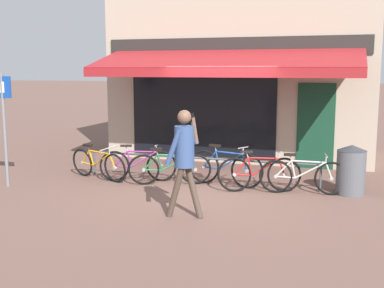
{
  "coord_description": "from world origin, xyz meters",
  "views": [
    {
      "loc": [
        2.68,
        -9.1,
        2.43
      ],
      "look_at": [
        -0.04,
        -0.67,
        1.05
      ],
      "focal_mm": 45.0,
      "sensor_mm": 36.0,
      "label": 1
    }
  ],
  "objects_px": {
    "bicycle_purple": "(138,165)",
    "parking_sign": "(4,118)",
    "bicycle_silver": "(303,176)",
    "bicycle_green": "(169,168)",
    "litter_bin": "(351,170)",
    "bicycle_red": "(259,173)",
    "pedestrian_adult": "(184,151)",
    "bicycle_blue": "(225,168)",
    "bicycle_orange": "(98,164)"
  },
  "relations": [
    {
      "from": "bicycle_purple",
      "to": "parking_sign",
      "type": "relative_size",
      "value": 0.7
    },
    {
      "from": "parking_sign",
      "to": "bicycle_silver",
      "type": "bearing_deg",
      "value": 12.13
    },
    {
      "from": "bicycle_silver",
      "to": "parking_sign",
      "type": "height_order",
      "value": "parking_sign"
    },
    {
      "from": "bicycle_green",
      "to": "litter_bin",
      "type": "bearing_deg",
      "value": -14.24
    },
    {
      "from": "bicycle_green",
      "to": "bicycle_red",
      "type": "xyz_separation_m",
      "value": [
        1.9,
        0.06,
        0.01
      ]
    },
    {
      "from": "bicycle_purple",
      "to": "bicycle_silver",
      "type": "height_order",
      "value": "bicycle_purple"
    },
    {
      "from": "pedestrian_adult",
      "to": "litter_bin",
      "type": "xyz_separation_m",
      "value": [
        2.62,
        2.4,
        -0.62
      ]
    },
    {
      "from": "bicycle_green",
      "to": "pedestrian_adult",
      "type": "height_order",
      "value": "pedestrian_adult"
    },
    {
      "from": "bicycle_silver",
      "to": "litter_bin",
      "type": "xyz_separation_m",
      "value": [
        0.89,
        0.25,
        0.13
      ]
    },
    {
      "from": "pedestrian_adult",
      "to": "parking_sign",
      "type": "height_order",
      "value": "parking_sign"
    },
    {
      "from": "bicycle_red",
      "to": "bicycle_green",
      "type": "bearing_deg",
      "value": 164.23
    },
    {
      "from": "bicycle_purple",
      "to": "litter_bin",
      "type": "xyz_separation_m",
      "value": [
        4.45,
        0.21,
        0.14
      ]
    },
    {
      "from": "bicycle_red",
      "to": "parking_sign",
      "type": "xyz_separation_m",
      "value": [
        -5.09,
        -1.22,
        1.07
      ]
    },
    {
      "from": "bicycle_purple",
      "to": "bicycle_red",
      "type": "distance_m",
      "value": 2.7
    },
    {
      "from": "bicycle_blue",
      "to": "bicycle_green",
      "type": "bearing_deg",
      "value": -153.87
    },
    {
      "from": "pedestrian_adult",
      "to": "parking_sign",
      "type": "relative_size",
      "value": 0.77
    },
    {
      "from": "bicycle_blue",
      "to": "parking_sign",
      "type": "xyz_separation_m",
      "value": [
        -4.31,
        -1.48,
        1.06
      ]
    },
    {
      "from": "bicycle_purple",
      "to": "bicycle_silver",
      "type": "relative_size",
      "value": 0.96
    },
    {
      "from": "bicycle_blue",
      "to": "bicycle_red",
      "type": "height_order",
      "value": "bicycle_blue"
    },
    {
      "from": "parking_sign",
      "to": "bicycle_green",
      "type": "bearing_deg",
      "value": 19.95
    },
    {
      "from": "bicycle_purple",
      "to": "bicycle_blue",
      "type": "xyz_separation_m",
      "value": [
        1.93,
        0.17,
        0.03
      ]
    },
    {
      "from": "bicycle_blue",
      "to": "bicycle_red",
      "type": "xyz_separation_m",
      "value": [
        0.77,
        -0.26,
        -0.02
      ]
    },
    {
      "from": "bicycle_blue",
      "to": "litter_bin",
      "type": "height_order",
      "value": "litter_bin"
    },
    {
      "from": "bicycle_silver",
      "to": "parking_sign",
      "type": "xyz_separation_m",
      "value": [
        -5.95,
        -1.28,
        1.08
      ]
    },
    {
      "from": "bicycle_purple",
      "to": "litter_bin",
      "type": "relative_size",
      "value": 1.69
    },
    {
      "from": "bicycle_green",
      "to": "bicycle_blue",
      "type": "bearing_deg",
      "value": -3.93
    },
    {
      "from": "bicycle_green",
      "to": "parking_sign",
      "type": "distance_m",
      "value": 3.56
    },
    {
      "from": "pedestrian_adult",
      "to": "bicycle_purple",
      "type": "bearing_deg",
      "value": 141.22
    },
    {
      "from": "bicycle_blue",
      "to": "bicycle_purple",
      "type": "bearing_deg",
      "value": -165.02
    },
    {
      "from": "bicycle_silver",
      "to": "litter_bin",
      "type": "bearing_deg",
      "value": 7.97
    },
    {
      "from": "bicycle_blue",
      "to": "pedestrian_adult",
      "type": "height_order",
      "value": "pedestrian_adult"
    },
    {
      "from": "bicycle_orange",
      "to": "bicycle_red",
      "type": "xyz_separation_m",
      "value": [
        3.59,
        0.06,
        0.02
      ]
    },
    {
      "from": "bicycle_orange",
      "to": "bicycle_purple",
      "type": "height_order",
      "value": "bicycle_purple"
    },
    {
      "from": "bicycle_orange",
      "to": "bicycle_blue",
      "type": "height_order",
      "value": "bicycle_blue"
    },
    {
      "from": "bicycle_red",
      "to": "bicycle_orange",
      "type": "bearing_deg",
      "value": 163.27
    },
    {
      "from": "bicycle_blue",
      "to": "pedestrian_adult",
      "type": "relative_size",
      "value": 0.94
    },
    {
      "from": "bicycle_silver",
      "to": "pedestrian_adult",
      "type": "height_order",
      "value": "pedestrian_adult"
    },
    {
      "from": "bicycle_orange",
      "to": "bicycle_silver",
      "type": "bearing_deg",
      "value": 20.72
    },
    {
      "from": "bicycle_red",
      "to": "bicycle_silver",
      "type": "bearing_deg",
      "value": -13.93
    },
    {
      "from": "bicycle_green",
      "to": "parking_sign",
      "type": "bearing_deg",
      "value": 179.88
    },
    {
      "from": "bicycle_green",
      "to": "bicycle_silver",
      "type": "xyz_separation_m",
      "value": [
        2.76,
        0.12,
        -0.0
      ]
    },
    {
      "from": "bicycle_orange",
      "to": "parking_sign",
      "type": "relative_size",
      "value": 0.7
    },
    {
      "from": "bicycle_purple",
      "to": "litter_bin",
      "type": "bearing_deg",
      "value": -14.59
    },
    {
      "from": "bicycle_silver",
      "to": "pedestrian_adult",
      "type": "relative_size",
      "value": 0.96
    },
    {
      "from": "bicycle_purple",
      "to": "parking_sign",
      "type": "bearing_deg",
      "value": -168.51
    },
    {
      "from": "pedestrian_adult",
      "to": "bicycle_blue",
      "type": "bearing_deg",
      "value": 98.97
    },
    {
      "from": "litter_bin",
      "to": "parking_sign",
      "type": "distance_m",
      "value": 7.07
    },
    {
      "from": "bicycle_red",
      "to": "bicycle_silver",
      "type": "height_order",
      "value": "bicycle_red"
    },
    {
      "from": "bicycle_silver",
      "to": "bicycle_purple",
      "type": "bearing_deg",
      "value": 171.58
    },
    {
      "from": "bicycle_green",
      "to": "pedestrian_adult",
      "type": "xyz_separation_m",
      "value": [
        1.03,
        -2.03,
        0.75
      ]
    }
  ]
}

